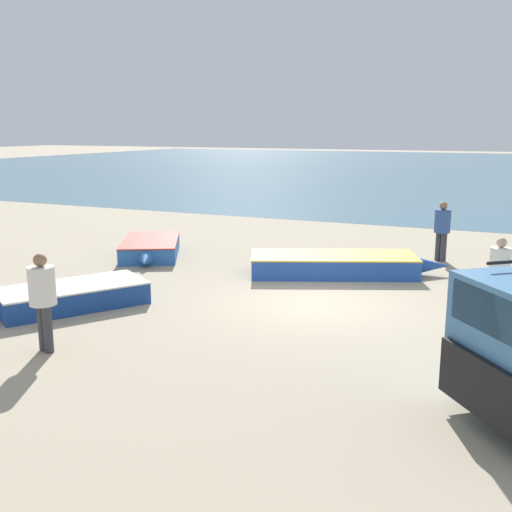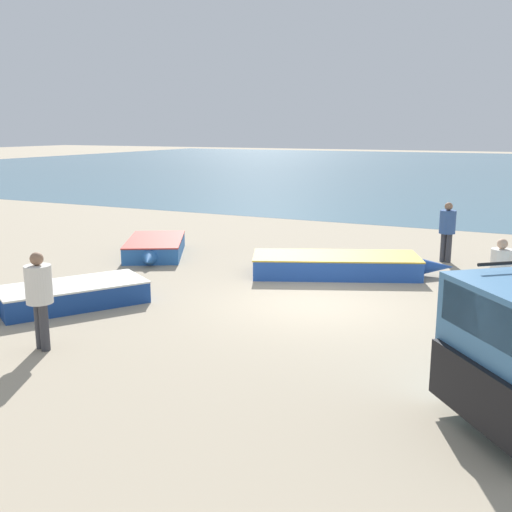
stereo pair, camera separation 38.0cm
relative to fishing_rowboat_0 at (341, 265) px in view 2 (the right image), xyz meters
The scene contains 8 objects.
ground_plane 3.02m from the fishing_rowboat_0, 84.52° to the right, with size 200.00×200.00×0.00m, color tan.
sea_water 49.01m from the fishing_rowboat_0, 89.66° to the left, with size 120.00×80.00×0.01m, color #477084.
fishing_rowboat_0 is the anchor object (origin of this frame).
fishing_rowboat_1 6.15m from the fishing_rowboat_0, behind, with size 2.97×3.82×0.52m.
fishing_rowboat_2 7.28m from the fishing_rowboat_0, 130.55° to the right, with size 3.01×3.82×0.51m.
fisherman_0 3.88m from the fishing_rowboat_0, 51.27° to the left, with size 0.48×0.48×1.82m.
fisherman_1 8.51m from the fishing_rowboat_0, 112.35° to the right, with size 0.48×0.48×1.83m.
fisherman_2 4.70m from the fishing_rowboat_0, 25.89° to the right, with size 0.44×0.44×1.69m.
Camera 2 is at (4.52, -12.59, 3.99)m, focal length 42.00 mm.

